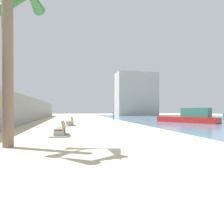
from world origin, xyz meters
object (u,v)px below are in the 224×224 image
Objects in this scene: bench_near at (60,132)px; bench_far at (70,123)px; boat_distant at (190,117)px; person_walking at (113,115)px; palm_tree at (7,16)px.

bench_near is 0.97× the size of bench_far.
bench_far is at bearing 85.83° from bench_near.
bench_near is 18.66m from boat_distant.
bench_far is 15.32m from boat_distant.
bench_near is 18.17m from person_walking.
bench_far is (0.61, 8.37, 0.00)m from bench_near.
palm_tree reaches higher than boat_distant.
bench_near is (2.13, 3.75, -5.67)m from palm_tree.
palm_tree is at bearing -114.43° from person_walking.
palm_tree is 3.68× the size of bench_near.
palm_tree is at bearing -119.57° from bench_near.
person_walking is (6.55, 8.31, 0.68)m from bench_far.
boat_distant is at bearing 31.83° from bench_near.
person_walking is at bearing 141.75° from boat_distant.
palm_tree is 5.00× the size of person_walking.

